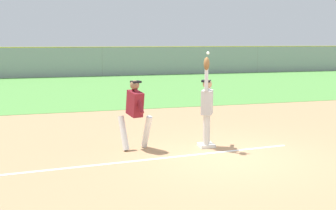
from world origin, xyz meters
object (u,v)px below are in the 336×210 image
at_px(first_base, 206,145).
at_px(parked_car_blue, 236,63).
at_px(parked_car_tan, 109,65).
at_px(runner, 135,110).
at_px(baseball, 208,53).
at_px(fielder, 207,103).
at_px(parked_car_black, 27,66).
at_px(parked_car_green, 174,64).

distance_m(first_base, parked_car_blue, 28.41).
height_order(parked_car_tan, parked_car_blue, same).
relative_size(runner, parked_car_blue, 0.37).
height_order(baseball, parked_car_tan, baseball).
bearing_deg(baseball, parked_car_blue, 63.13).
bearing_deg(runner, fielder, -25.34).
bearing_deg(first_base, parked_car_black, 102.34).
bearing_deg(parked_car_tan, parked_car_blue, 0.37).
bearing_deg(fielder, parked_car_tan, -64.68).
distance_m(fielder, runner, 1.80).
bearing_deg(runner, baseball, -30.40).
bearing_deg(parked_car_green, baseball, -105.98).
relative_size(baseball, parked_car_tan, 0.02).
relative_size(fielder, parked_car_green, 0.52).
height_order(runner, parked_car_green, runner).
distance_m(first_base, parked_car_black, 25.48).
relative_size(first_base, parked_car_blue, 0.08).
distance_m(baseball, parked_car_black, 25.69).
distance_m(first_base, fielder, 1.08).
height_order(parked_car_black, parked_car_blue, same).
relative_size(baseball, parked_car_blue, 0.02).
distance_m(first_base, runner, 2.04).
xyz_separation_m(first_base, fielder, (-0.01, -0.03, 1.08)).
bearing_deg(parked_car_tan, parked_car_black, -179.45).
xyz_separation_m(parked_car_black, parked_car_tan, (6.56, 0.17, 0.00)).
bearing_deg(parked_car_tan, fielder, -93.51).
height_order(baseball, parked_car_blue, baseball).
xyz_separation_m(parked_car_tan, parked_car_blue, (11.75, 0.27, 0.00)).
bearing_deg(fielder, runner, 18.16).
height_order(parked_car_green, parked_car_blue, same).
xyz_separation_m(fielder, parked_car_green, (6.84, 25.28, -0.45)).
relative_size(baseball, parked_car_green, 0.02).
height_order(first_base, runner, runner).
height_order(first_base, baseball, baseball).
relative_size(first_base, parked_car_black, 0.08).
bearing_deg(baseball, parked_car_black, 102.12).
bearing_deg(runner, parked_car_green, 55.36).
distance_m(runner, parked_car_green, 26.42).
xyz_separation_m(first_base, parked_car_green, (6.83, 25.25, 0.63)).
xyz_separation_m(first_base, parked_car_blue, (12.86, 25.33, 0.63)).
relative_size(parked_car_green, parked_car_blue, 0.96).
distance_m(first_base, parked_car_green, 26.17).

